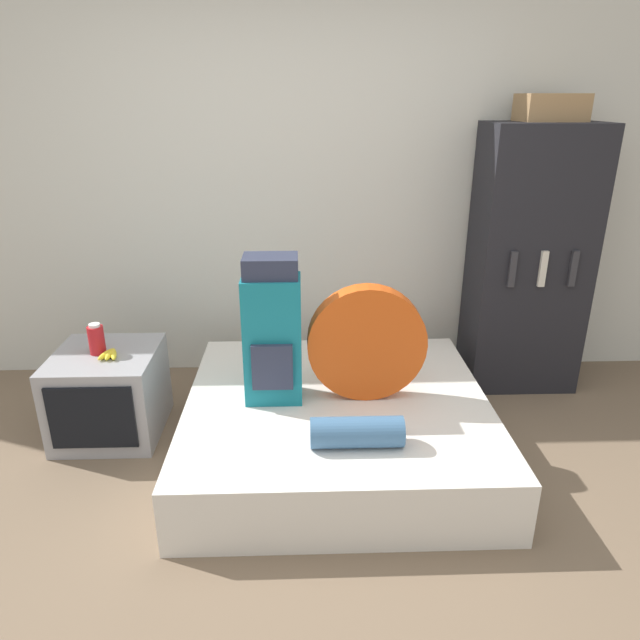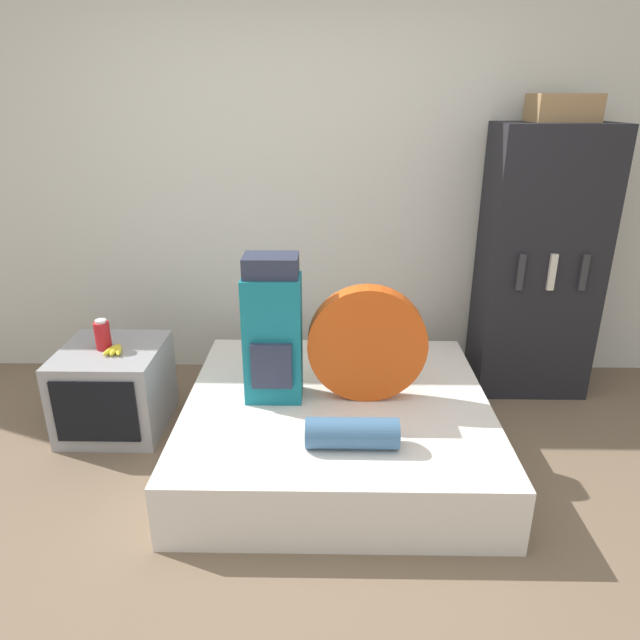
{
  "view_description": "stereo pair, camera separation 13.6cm",
  "coord_description": "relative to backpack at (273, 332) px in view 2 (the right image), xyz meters",
  "views": [
    {
      "loc": [
        0.05,
        -1.9,
        1.83
      ],
      "look_at": [
        0.14,
        0.79,
        0.78
      ],
      "focal_mm": 32.0,
      "sensor_mm": 36.0,
      "label": 1
    },
    {
      "loc": [
        0.19,
        -1.9,
        1.83
      ],
      "look_at": [
        0.14,
        0.79,
        0.78
      ],
      "focal_mm": 32.0,
      "sensor_mm": 36.0,
      "label": 2
    }
  ],
  "objects": [
    {
      "name": "ground_plane",
      "position": [
        0.1,
        -0.81,
        -0.71
      ],
      "size": [
        16.0,
        16.0,
        0.0
      ],
      "primitive_type": "plane",
      "color": "brown"
    },
    {
      "name": "wall_back",
      "position": [
        0.1,
        1.08,
        0.59
      ],
      "size": [
        8.0,
        0.05,
        2.6
      ],
      "color": "silver",
      "rests_on": "ground_plane"
    },
    {
      "name": "bed",
      "position": [
        0.34,
        -0.02,
        -0.54
      ],
      "size": [
        1.61,
        1.56,
        0.33
      ],
      "color": "silver",
      "rests_on": "ground_plane"
    },
    {
      "name": "backpack",
      "position": [
        0.0,
        0.0,
        0.0
      ],
      "size": [
        0.3,
        0.24,
        0.78
      ],
      "color": "#14707F",
      "rests_on": "bed"
    },
    {
      "name": "tent_bag",
      "position": [
        0.49,
        0.0,
        -0.07
      ],
      "size": [
        0.62,
        0.11,
        0.62
      ],
      "color": "#D14C14",
      "rests_on": "bed"
    },
    {
      "name": "sleeping_roll",
      "position": [
        0.4,
        -0.47,
        -0.31
      ],
      "size": [
        0.43,
        0.14,
        0.14
      ],
      "color": "#3D668E",
      "rests_on": "bed"
    },
    {
      "name": "television",
      "position": [
        -0.96,
        0.22,
        -0.46
      ],
      "size": [
        0.57,
        0.6,
        0.5
      ],
      "color": "#939399",
      "rests_on": "ground_plane"
    },
    {
      "name": "canister",
      "position": [
        -0.99,
        0.23,
        -0.12
      ],
      "size": [
        0.09,
        0.09,
        0.18
      ],
      "color": "#B2191E",
      "rests_on": "television"
    },
    {
      "name": "banana_bunch",
      "position": [
        -0.91,
        0.18,
        -0.19
      ],
      "size": [
        0.12,
        0.15,
        0.03
      ],
      "color": "yellow",
      "rests_on": "television"
    },
    {
      "name": "bookshelf",
      "position": [
        1.61,
        0.79,
        0.14
      ],
      "size": [
        0.7,
        0.46,
        1.7
      ],
      "color": "black",
      "rests_on": "ground_plane"
    },
    {
      "name": "cardboard_box",
      "position": [
        1.63,
        0.83,
        1.07
      ],
      "size": [
        0.36,
        0.28,
        0.15
      ],
      "color": "#99754C",
      "rests_on": "bookshelf"
    }
  ]
}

